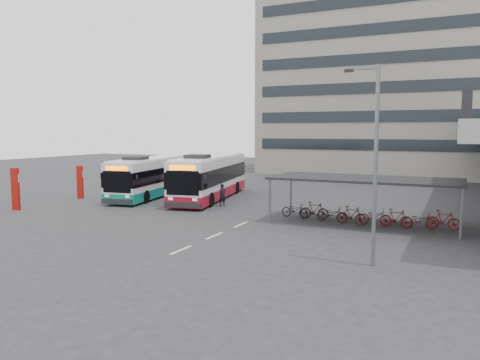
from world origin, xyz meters
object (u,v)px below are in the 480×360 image
at_px(pedestrian, 223,195).
at_px(lamp_post, 373,153).
at_px(bus_teal, 153,177).
at_px(bus_main, 210,177).

bearing_deg(pedestrian, lamp_post, -104.41).
bearing_deg(bus_teal, bus_main, -0.94).
distance_m(bus_teal, pedestrian, 7.53).
xyz_separation_m(bus_main, lamp_post, (13.97, -12.96, 2.65)).
distance_m(bus_main, pedestrian, 3.88).
xyz_separation_m(bus_teal, pedestrian, (7.20, -2.09, -0.74)).
bearing_deg(bus_main, pedestrian, -59.94).
height_order(bus_main, bus_teal, bus_main).
relative_size(bus_teal, pedestrian, 7.38).
relative_size(pedestrian, lamp_post, 0.20).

